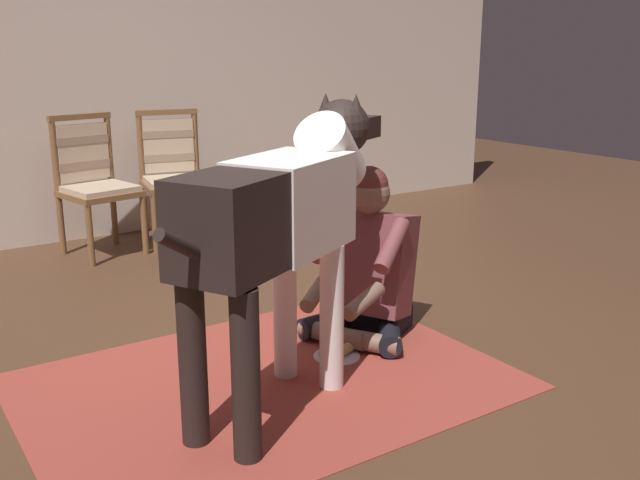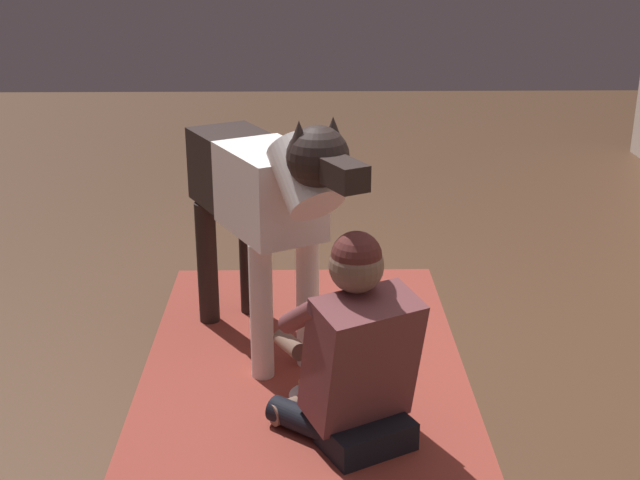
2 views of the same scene
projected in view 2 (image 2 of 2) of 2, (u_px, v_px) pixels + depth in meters
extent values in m
plane|color=#4F3321|center=(312.00, 378.00, 3.85)|extent=(13.80, 13.80, 0.00)
cube|color=#973A2F|center=(304.00, 352.00, 4.07)|extent=(2.05, 1.49, 0.01)
cube|color=black|center=(366.00, 434.00, 3.32)|extent=(0.37, 0.41, 0.12)
cylinder|color=black|center=(312.00, 424.00, 3.38)|extent=(0.33, 0.38, 0.11)
cylinder|color=#7B5C4C|center=(310.00, 403.00, 3.54)|extent=(0.27, 0.35, 0.09)
cylinder|color=black|center=(378.00, 404.00, 3.52)|extent=(0.41, 0.13, 0.11)
cylinder|color=#7B5C4C|center=(345.00, 393.00, 3.61)|extent=(0.23, 0.37, 0.09)
cube|color=brown|center=(361.00, 358.00, 3.25)|extent=(0.46, 0.50, 0.54)
cylinder|color=brown|center=(302.00, 316.00, 3.25)|extent=(0.30, 0.21, 0.24)
cylinder|color=#7B5C4C|center=(290.00, 345.00, 3.51)|extent=(0.28, 0.16, 0.12)
cylinder|color=brown|center=(379.00, 298.00, 3.40)|extent=(0.30, 0.21, 0.24)
cylinder|color=#7B5C4C|center=(342.00, 331.00, 3.63)|extent=(0.26, 0.22, 0.12)
sphere|color=#7B5C4C|center=(356.00, 266.00, 3.16)|extent=(0.21, 0.21, 0.21)
sphere|color=#592623|center=(356.00, 257.00, 3.15)|extent=(0.19, 0.19, 0.19)
cylinder|color=white|center=(308.00, 301.00, 3.86)|extent=(0.10, 0.10, 0.64)
cylinder|color=white|center=(261.00, 312.00, 3.76)|extent=(0.10, 0.10, 0.64)
cylinder|color=black|center=(249.00, 255.00, 4.39)|extent=(0.10, 0.10, 0.64)
cylinder|color=black|center=(207.00, 263.00, 4.29)|extent=(0.10, 0.10, 0.64)
cube|color=white|center=(269.00, 191.00, 3.74)|extent=(0.61, 0.53, 0.37)
cube|color=black|center=(234.00, 169.00, 4.06)|extent=(0.54, 0.49, 0.36)
cylinder|color=white|center=(305.00, 175.00, 3.40)|extent=(0.44, 0.38, 0.37)
sphere|color=black|center=(318.00, 157.00, 3.28)|extent=(0.25, 0.25, 0.25)
cube|color=black|center=(345.00, 175.00, 3.12)|extent=(0.22, 0.19, 0.10)
cone|color=black|center=(333.00, 131.00, 3.29)|extent=(0.12, 0.12, 0.11)
cone|color=black|center=(299.00, 135.00, 3.22)|extent=(0.12, 0.12, 0.11)
cylinder|color=black|center=(216.00, 165.00, 4.27)|extent=(0.31, 0.19, 0.22)
cylinder|color=silver|center=(314.00, 396.00, 3.69)|extent=(0.22, 0.22, 0.01)
cylinder|color=tan|center=(310.00, 391.00, 3.68)|extent=(0.17, 0.10, 0.05)
cylinder|color=tan|center=(319.00, 389.00, 3.69)|extent=(0.17, 0.10, 0.05)
cylinder|color=#A75530|center=(314.00, 388.00, 3.68)|extent=(0.18, 0.09, 0.04)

